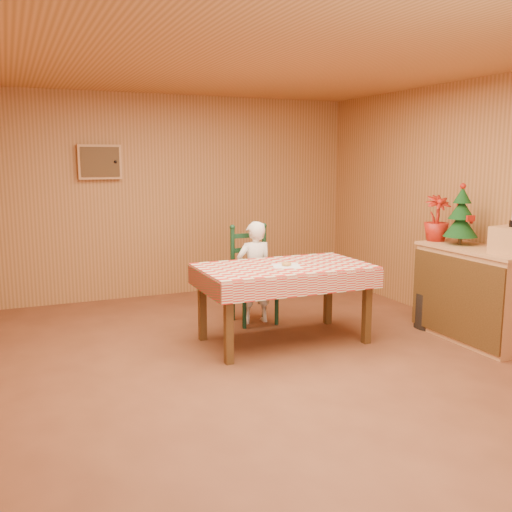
# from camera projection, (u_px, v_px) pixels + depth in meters

# --- Properties ---
(ground) EXTENTS (6.00, 6.00, 0.00)m
(ground) POSITION_uv_depth(u_px,v_px,m) (265.00, 367.00, 4.96)
(ground) COLOR brown
(ground) RESTS_ON ground
(cabin_walls) EXTENTS (5.10, 6.05, 2.65)m
(cabin_walls) POSITION_uv_depth(u_px,v_px,m) (241.00, 155.00, 5.13)
(cabin_walls) COLOR #A8703C
(cabin_walls) RESTS_ON ground
(dining_table) EXTENTS (1.66, 0.96, 0.77)m
(dining_table) POSITION_uv_depth(u_px,v_px,m) (284.00, 273.00, 5.54)
(dining_table) COLOR #513315
(dining_table) RESTS_ON ground
(ladder_chair) EXTENTS (0.44, 0.40, 1.08)m
(ladder_chair) POSITION_uv_depth(u_px,v_px,m) (252.00, 277.00, 6.28)
(ladder_chair) COLOR black
(ladder_chair) RESTS_ON ground
(seated_child) EXTENTS (0.41, 0.27, 1.12)m
(seated_child) POSITION_uv_depth(u_px,v_px,m) (254.00, 272.00, 6.22)
(seated_child) COLOR white
(seated_child) RESTS_ON ground
(napkin) EXTENTS (0.33, 0.33, 0.00)m
(napkin) POSITION_uv_depth(u_px,v_px,m) (286.00, 266.00, 5.48)
(napkin) COLOR white
(napkin) RESTS_ON dining_table
(donut) EXTENTS (0.13, 0.13, 0.03)m
(donut) POSITION_uv_depth(u_px,v_px,m) (286.00, 264.00, 5.48)
(donut) COLOR #CF964A
(donut) RESTS_ON napkin
(shelf_unit) EXTENTS (0.54, 1.24, 0.93)m
(shelf_unit) POSITION_uv_depth(u_px,v_px,m) (474.00, 294.00, 5.63)
(shelf_unit) COLOR tan
(shelf_unit) RESTS_ON ground
(crate) EXTENTS (0.35, 0.35, 0.25)m
(crate) POSITION_uv_depth(u_px,v_px,m) (512.00, 241.00, 5.18)
(crate) COLOR tan
(crate) RESTS_ON shelf_unit
(christmas_tree) EXTENTS (0.34, 0.34, 0.62)m
(christmas_tree) POSITION_uv_depth(u_px,v_px,m) (461.00, 217.00, 5.74)
(christmas_tree) COLOR #513315
(christmas_tree) RESTS_ON shelf_unit
(flower_arrangement) EXTENTS (0.33, 0.33, 0.48)m
(flower_arrangement) POSITION_uv_depth(u_px,v_px,m) (437.00, 218.00, 6.00)
(flower_arrangement) COLOR #9B190E
(flower_arrangement) RESTS_ON shelf_unit
(storage_bin) EXTENTS (0.50, 0.50, 0.38)m
(storage_bin) POSITION_uv_depth(u_px,v_px,m) (432.00, 310.00, 6.10)
(storage_bin) COLOR black
(storage_bin) RESTS_ON ground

